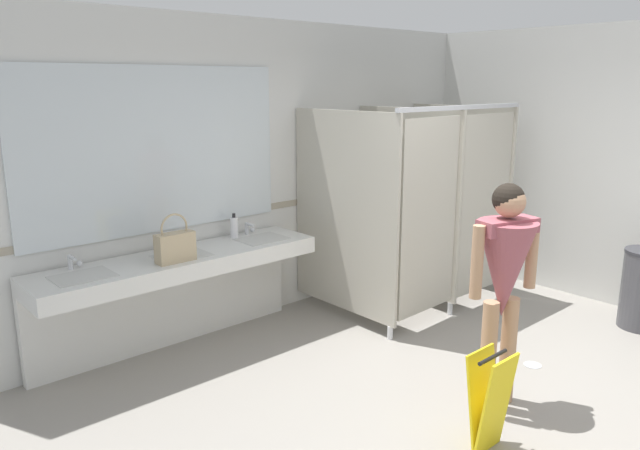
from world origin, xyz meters
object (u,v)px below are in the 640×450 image
Objects in this scene: person_standing at (504,270)px; wet_floor_sign at (490,402)px; handbag at (175,246)px; soap_dispenser at (234,227)px; paper_cup at (188,250)px.

person_standing reaches higher than wet_floor_sign.
handbag is 0.83m from soap_dispenser.
soap_dispenser reaches higher than wet_floor_sign.
handbag is at bearing -147.95° from paper_cup.
person_standing reaches higher than handbag.
wet_floor_sign is at bearing -89.01° from soap_dispenser.
handbag is 0.21m from paper_cup.
paper_cup is 0.13× the size of wet_floor_sign.
person_standing reaches higher than soap_dispenser.
wet_floor_sign is (0.81, -2.33, -0.66)m from handbag.
wet_floor_sign is (0.65, -2.43, -0.57)m from paper_cup.
wet_floor_sign is (-0.53, -0.28, -0.66)m from person_standing.
paper_cup is at bearing 104.87° from wet_floor_sign.
handbag reaches higher than soap_dispenser.
person_standing is at bearing -56.83° from handbag.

